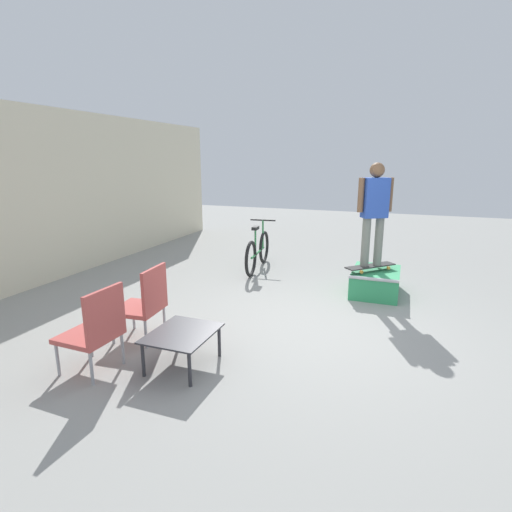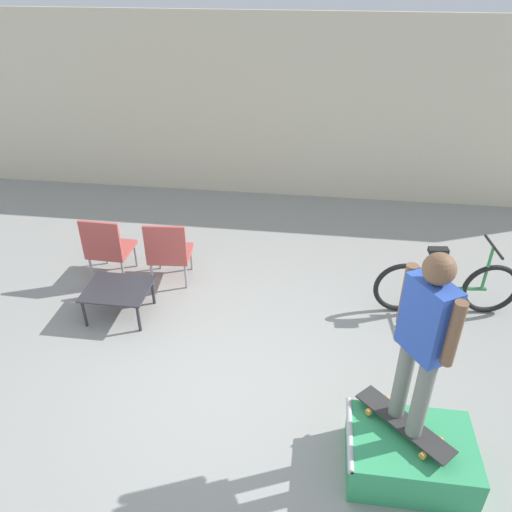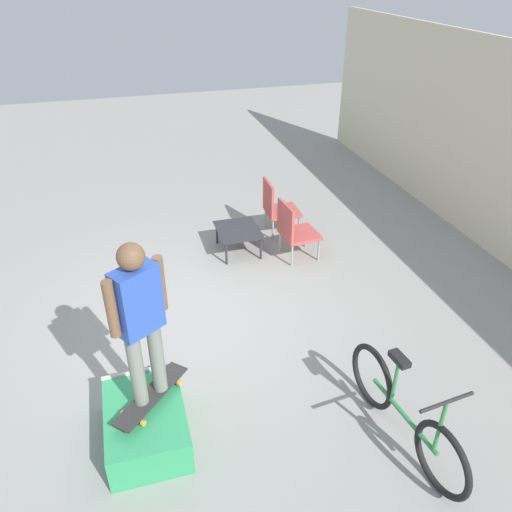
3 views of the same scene
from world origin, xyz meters
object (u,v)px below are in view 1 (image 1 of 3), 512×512
object	(u,v)px
skate_ramp_box	(375,282)
coffee_table	(182,336)
skateboard_on_ramp	(370,266)
person_skater	(375,207)
patio_chair_left	(96,328)
patio_chair_right	(145,301)
bicycle	(258,251)

from	to	relation	value
skate_ramp_box	coffee_table	world-z (taller)	skate_ramp_box
skateboard_on_ramp	coffee_table	bearing A→B (deg)	-163.52
person_skater	coffee_table	xyz separation A→B (m)	(-3.09, 1.62, -1.07)
patio_chair_left	patio_chair_right	bearing A→B (deg)	-178.23
coffee_table	patio_chair_left	bearing A→B (deg)	118.44
skateboard_on_ramp	patio_chair_left	world-z (taller)	patio_chair_left
skate_ramp_box	person_skater	size ratio (longest dim) A/B	0.65
patio_chair_left	person_skater	bearing A→B (deg)	147.56
skate_ramp_box	patio_chair_right	bearing A→B (deg)	138.12
patio_chair_right	bicycle	bearing A→B (deg)	172.28
bicycle	patio_chair_left	bearing A→B (deg)	171.76
skateboard_on_ramp	bicycle	distance (m)	2.34
coffee_table	skateboard_on_ramp	bearing A→B (deg)	-27.71
bicycle	patio_chair_right	bearing A→B (deg)	171.22
skateboard_on_ramp	patio_chair_right	xyz separation A→B (m)	(-2.67, 2.37, 0.02)
skateboard_on_ramp	patio_chair_left	xyz separation A→B (m)	(-3.49, 2.37, 0.02)
skateboard_on_ramp	patio_chair_left	distance (m)	4.22
coffee_table	patio_chair_right	world-z (taller)	patio_chair_right
skate_ramp_box	skateboard_on_ramp	xyz separation A→B (m)	(-0.07, 0.09, 0.27)
skate_ramp_box	coffee_table	xyz separation A→B (m)	(-3.16, 1.71, 0.15)
skate_ramp_box	skateboard_on_ramp	distance (m)	0.30
bicycle	person_skater	bearing A→B (deg)	-115.07
patio_chair_left	patio_chair_right	world-z (taller)	same
bicycle	coffee_table	bearing A→B (deg)	-177.36
person_skater	skateboard_on_ramp	bearing A→B (deg)	-31.73
coffee_table	patio_chair_right	bearing A→B (deg)	61.24
skateboard_on_ramp	bicycle	bearing A→B (deg)	115.12
skate_ramp_box	skateboard_on_ramp	bearing A→B (deg)	129.25
skateboard_on_ramp	patio_chair_left	size ratio (longest dim) A/B	0.84
person_skater	coffee_table	world-z (taller)	person_skater
skate_ramp_box	bicycle	xyz separation A→B (m)	(0.69, 2.30, 0.17)
skateboard_on_ramp	coffee_table	size ratio (longest dim) A/B	1.02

